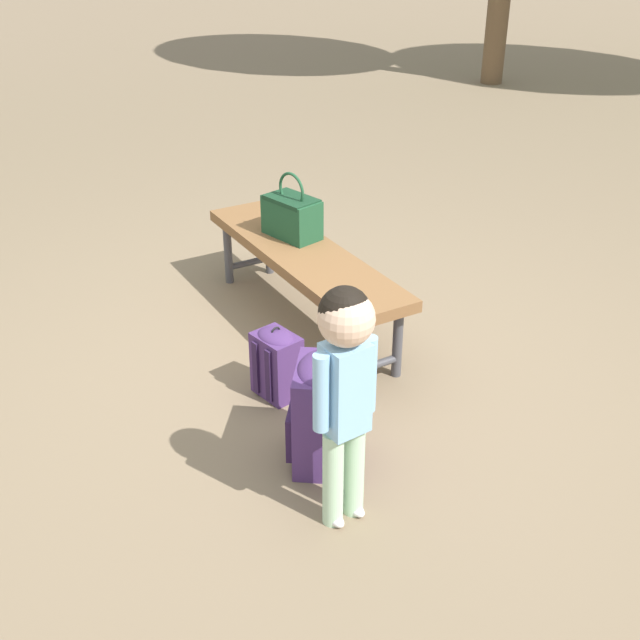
{
  "coord_description": "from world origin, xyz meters",
  "views": [
    {
      "loc": [
        3.12,
        -1.36,
        2.18
      ],
      "look_at": [
        0.26,
        -0.05,
        0.45
      ],
      "focal_mm": 44.63,
      "sensor_mm": 36.0,
      "label": 1
    }
  ],
  "objects_px": {
    "park_bench": "(303,260)",
    "handbag": "(292,215)",
    "child_standing": "(345,373)",
    "backpack_small": "(277,361)",
    "backpack_large": "(324,409)"
  },
  "relations": [
    {
      "from": "park_bench",
      "to": "backpack_large",
      "type": "relative_size",
      "value": 3.05
    },
    {
      "from": "handbag",
      "to": "backpack_small",
      "type": "height_order",
      "value": "handbag"
    },
    {
      "from": "child_standing",
      "to": "backpack_small",
      "type": "distance_m",
      "value": 1.02
    },
    {
      "from": "park_bench",
      "to": "backpack_large",
      "type": "distance_m",
      "value": 1.22
    },
    {
      "from": "child_standing",
      "to": "backpack_small",
      "type": "bearing_deg",
      "value": 174.29
    },
    {
      "from": "backpack_small",
      "to": "handbag",
      "type": "bearing_deg",
      "value": 152.15
    },
    {
      "from": "handbag",
      "to": "backpack_small",
      "type": "bearing_deg",
      "value": -27.85
    },
    {
      "from": "child_standing",
      "to": "backpack_small",
      "type": "relative_size",
      "value": 2.68
    },
    {
      "from": "park_bench",
      "to": "handbag",
      "type": "height_order",
      "value": "handbag"
    },
    {
      "from": "park_bench",
      "to": "child_standing",
      "type": "xyz_separation_m",
      "value": [
        1.49,
        -0.49,
        0.27
      ]
    },
    {
      "from": "child_standing",
      "to": "handbag",
      "type": "bearing_deg",
      "value": 163.23
    },
    {
      "from": "backpack_large",
      "to": "backpack_small",
      "type": "bearing_deg",
      "value": 178.71
    },
    {
      "from": "park_bench",
      "to": "child_standing",
      "type": "bearing_deg",
      "value": -18.16
    },
    {
      "from": "backpack_small",
      "to": "park_bench",
      "type": "bearing_deg",
      "value": 145.95
    },
    {
      "from": "handbag",
      "to": "backpack_large",
      "type": "bearing_deg",
      "value": -17.79
    }
  ]
}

